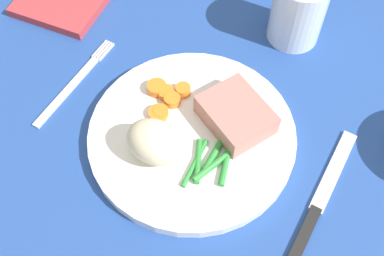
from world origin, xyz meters
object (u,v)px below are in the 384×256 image
object	(u,v)px
fork	(75,82)
water_glass	(295,13)
dinner_plate	(192,136)
meat_portion	(233,113)
knife	(319,203)
napkin	(62,2)

from	to	relation	value
fork	water_glass	bearing A→B (deg)	48.39
dinner_plate	water_glass	bearing A→B (deg)	81.04
meat_portion	knife	bearing A→B (deg)	-17.67
knife	napkin	xyz separation A→B (cm)	(-46.25, 11.21, 0.48)
fork	napkin	xyz separation A→B (cm)	(-10.91, 11.18, 0.48)
knife	napkin	distance (cm)	47.59
knife	water_glass	size ratio (longest dim) A/B	2.13
napkin	knife	bearing A→B (deg)	-13.62
dinner_plate	knife	bearing A→B (deg)	-0.95
meat_portion	water_glass	world-z (taller)	water_glass
meat_portion	napkin	xyz separation A→B (cm)	(-32.61, 6.86, -2.42)
knife	dinner_plate	bearing A→B (deg)	179.23
meat_portion	knife	distance (cm)	14.61
fork	water_glass	size ratio (longest dim) A/B	1.72
fork	dinner_plate	bearing A→B (deg)	2.77
dinner_plate	napkin	size ratio (longest dim) A/B	2.05
meat_portion	fork	size ratio (longest dim) A/B	0.51
water_glass	knife	bearing A→B (deg)	-59.40
napkin	dinner_plate	bearing A→B (deg)	-20.56
meat_portion	water_glass	bearing A→B (deg)	89.73
dinner_plate	fork	size ratio (longest dim) A/B	1.55
meat_portion	water_glass	xyz separation A→B (cm)	(0.09, 18.58, 1.09)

